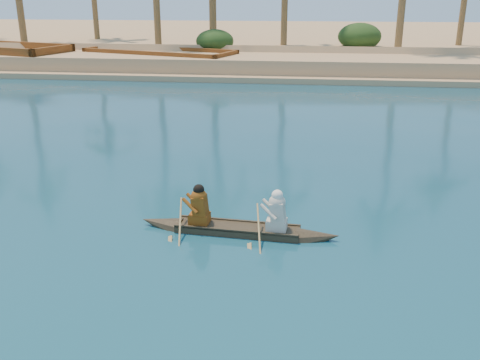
# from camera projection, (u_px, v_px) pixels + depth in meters

# --- Properties ---
(ground) EXTENTS (160.00, 160.00, 0.00)m
(ground) POSITION_uv_depth(u_px,v_px,m) (137.00, 230.00, 12.89)
(ground) COLOR #0B2747
(ground) RESTS_ON ground
(sandy_embankment) EXTENTS (150.00, 51.00, 1.50)m
(sandy_embankment) POSITION_uv_depth(u_px,v_px,m) (271.00, 41.00, 56.61)
(sandy_embankment) COLOR tan
(sandy_embankment) RESTS_ON ground
(shrub_cluster) EXTENTS (100.00, 6.00, 2.40)m
(shrub_cluster) POSITION_uv_depth(u_px,v_px,m) (258.00, 49.00, 41.98)
(shrub_cluster) COLOR #1E3413
(shrub_cluster) RESTS_ON ground
(canoe) EXTENTS (4.84, 1.01, 1.32)m
(canoe) POSITION_uv_depth(u_px,v_px,m) (238.00, 223.00, 12.64)
(canoe) COLOR #3D3321
(canoe) RESTS_ON ground
(barge_mid) EXTENTS (11.61, 6.87, 1.84)m
(barge_mid) POSITION_uv_depth(u_px,v_px,m) (160.00, 62.00, 38.73)
(barge_mid) COLOR brown
(barge_mid) RESTS_ON ground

